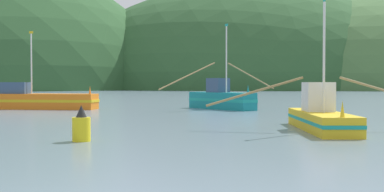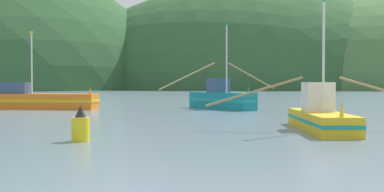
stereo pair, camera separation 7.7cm
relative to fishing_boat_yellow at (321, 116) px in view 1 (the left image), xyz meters
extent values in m
ellipsoid|color=#2D562D|center=(-18.70, 165.43, -0.69)|extent=(142.53, 114.03, 77.81)
cube|color=gold|center=(0.02, -0.11, -0.24)|extent=(3.16, 8.22, 0.91)
cube|color=teal|center=(0.02, -0.11, -0.19)|extent=(3.20, 8.30, 0.16)
cone|color=gold|center=(0.64, -3.74, 0.56)|extent=(0.23, 0.23, 0.70)
cube|color=silver|center=(-0.09, 0.54, 0.96)|extent=(1.63, 1.88, 1.49)
cylinder|color=silver|center=(0.10, -0.58, 2.90)|extent=(0.12, 0.12, 5.38)
cylinder|color=#997F4C|center=(-3.26, -0.67, 1.22)|extent=(4.80, 0.94, 1.53)
cube|color=orange|center=(-23.80, 15.09, -0.01)|extent=(11.34, 2.79, 1.37)
cube|color=gold|center=(-23.80, 15.09, 0.06)|extent=(11.46, 2.82, 0.25)
cone|color=orange|center=(-18.64, 15.39, 1.02)|extent=(0.21, 0.21, 0.70)
cube|color=#334C6B|center=(-25.69, 14.98, 1.18)|extent=(2.80, 1.67, 1.02)
cylinder|color=silver|center=(-24.03, 15.08, 3.34)|extent=(0.12, 0.12, 5.34)
cube|color=gold|center=(-24.03, 15.08, 6.14)|extent=(0.36, 0.05, 0.20)
cube|color=#147F84|center=(-7.35, 17.99, 0.05)|extent=(6.58, 6.14, 1.49)
cube|color=teal|center=(-7.35, 17.99, 0.13)|extent=(6.64, 6.20, 0.27)
cone|color=#147F84|center=(-4.82, 15.72, 1.15)|extent=(0.28, 0.28, 0.70)
cube|color=#334C6B|center=(-7.70, 18.31, 1.43)|extent=(2.19, 2.17, 1.27)
cylinder|color=silver|center=(-6.86, 17.55, 3.69)|extent=(0.12, 0.12, 5.78)
cube|color=teal|center=(-6.86, 17.55, 6.70)|extent=(0.29, 0.26, 0.20)
cylinder|color=#997F4C|center=(-4.86, 20.76, 2.24)|extent=(4.01, 4.45, 2.41)
cylinder|color=#997F4C|center=(-9.84, 15.22, 2.24)|extent=(4.01, 4.45, 2.41)
cylinder|color=yellow|center=(-9.82, -6.71, -0.21)|extent=(0.73, 0.73, 0.97)
cone|color=black|center=(-9.82, -6.71, 0.53)|extent=(0.44, 0.44, 0.50)
camera|label=1|loc=(-1.69, -25.34, 1.69)|focal=46.09mm
camera|label=2|loc=(-1.61, -25.32, 1.69)|focal=46.09mm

